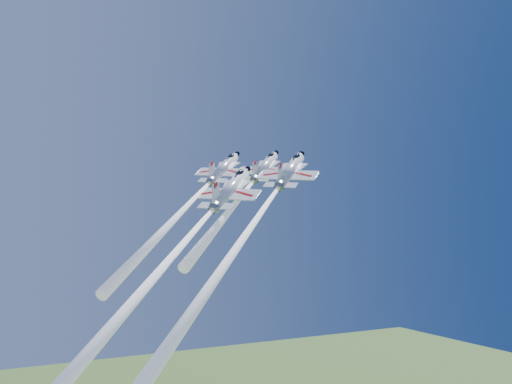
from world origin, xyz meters
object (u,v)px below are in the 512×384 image
jet_slot (169,260)px  jet_left (190,203)px  jet_lead (242,195)px  jet_right (243,239)px

jet_slot → jet_left: bearing=106.1°
jet_lead → jet_slot: jet_lead is taller
jet_left → jet_right: size_ratio=0.64×
jet_left → jet_slot: jet_left is taller
jet_right → jet_slot: jet_right is taller
jet_lead → jet_left: 10.10m
jet_lead → jet_slot: (-17.94, -14.72, -9.72)m
jet_lead → jet_right: 19.31m
jet_right → jet_lead: bearing=110.6°
jet_lead → jet_right: (-7.94, -16.12, -7.08)m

